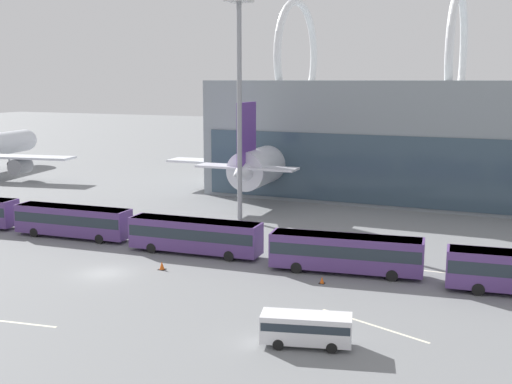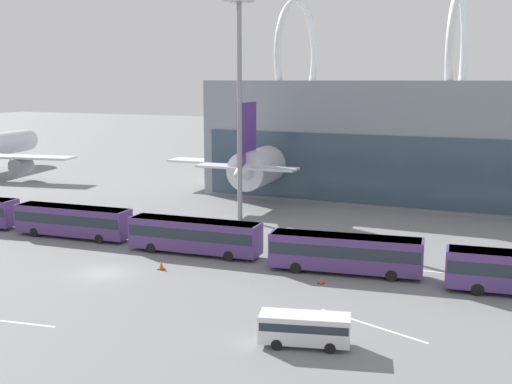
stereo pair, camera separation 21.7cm
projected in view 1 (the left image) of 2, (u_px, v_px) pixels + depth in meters
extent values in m
plane|color=slate|center=(104.00, 273.00, 56.32)|extent=(440.00, 440.00, 0.00)
torus|color=white|center=(297.00, 56.00, 98.19)|extent=(1.10, 17.23, 17.23)
torus|color=white|center=(457.00, 54.00, 88.81)|extent=(1.10, 17.23, 17.23)
sphere|color=silver|center=(26.00, 140.00, 129.59)|extent=(4.22, 4.22, 4.22)
cylinder|color=gray|center=(21.00, 166.00, 107.67)|extent=(3.27, 4.08, 2.64)
cylinder|color=gray|center=(9.00, 155.00, 124.22)|extent=(0.36, 0.36, 3.79)
cylinder|color=black|center=(10.00, 164.00, 124.55)|extent=(0.65, 1.16, 1.10)
cylinder|color=silver|center=(286.00, 157.00, 97.10)|extent=(6.67, 33.64, 5.13)
sphere|color=silver|center=(316.00, 147.00, 112.46)|extent=(5.03, 5.03, 5.03)
cone|color=silver|center=(244.00, 172.00, 81.74)|extent=(5.21, 7.56, 4.87)
cube|color=silver|center=(282.00, 165.00, 95.38)|extent=(36.88, 5.75, 0.35)
cylinder|color=gray|center=(219.00, 171.00, 99.30)|extent=(2.61, 3.14, 2.48)
cylinder|color=gray|center=(349.00, 179.00, 91.98)|extent=(2.61, 3.14, 2.48)
cube|color=#5B338C|center=(247.00, 134.00, 81.66)|extent=(0.66, 5.65, 8.05)
cube|color=silver|center=(247.00, 167.00, 82.40)|extent=(13.47, 3.81, 0.28)
cylinder|color=gray|center=(307.00, 165.00, 107.85)|extent=(0.36, 0.36, 4.10)
cylinder|color=black|center=(307.00, 177.00, 108.20)|extent=(0.50, 1.12, 1.10)
cylinder|color=gray|center=(261.00, 175.00, 96.86)|extent=(0.36, 0.36, 4.10)
cylinder|color=black|center=(261.00, 188.00, 97.21)|extent=(0.50, 1.12, 1.10)
cylinder|color=gray|center=(303.00, 177.00, 94.49)|extent=(0.36, 0.36, 4.10)
cylinder|color=black|center=(303.00, 191.00, 94.84)|extent=(0.50, 1.12, 1.10)
cylinder|color=black|center=(2.00, 222.00, 74.42)|extent=(1.03, 0.43, 1.00)
cube|color=#56387A|center=(73.00, 221.00, 68.73)|extent=(13.44, 3.50, 3.01)
cube|color=#232D38|center=(73.00, 218.00, 68.68)|extent=(13.17, 3.51, 1.05)
cube|color=silver|center=(72.00, 207.00, 68.48)|extent=(13.03, 3.39, 0.12)
cylinder|color=black|center=(113.00, 234.00, 68.71)|extent=(1.02, 0.36, 1.00)
cylinder|color=black|center=(100.00, 239.00, 66.44)|extent=(1.02, 0.36, 1.00)
cylinder|color=black|center=(49.00, 228.00, 71.50)|extent=(1.02, 0.36, 1.00)
cylinder|color=black|center=(34.00, 233.00, 69.23)|extent=(1.02, 0.36, 1.00)
cube|color=#56387A|center=(195.00, 235.00, 62.30)|extent=(13.43, 3.45, 3.01)
cube|color=#232D38|center=(195.00, 232.00, 62.24)|extent=(13.17, 3.46, 1.05)
cube|color=silver|center=(195.00, 221.00, 62.05)|extent=(13.03, 3.35, 0.12)
cylinder|color=black|center=(239.00, 250.00, 62.26)|extent=(1.02, 0.36, 1.00)
cylinder|color=black|center=(229.00, 256.00, 59.99)|extent=(1.02, 0.36, 1.00)
cylinder|color=black|center=(164.00, 242.00, 65.08)|extent=(1.02, 0.36, 1.00)
cylinder|color=black|center=(152.00, 248.00, 62.81)|extent=(1.02, 0.36, 1.00)
cube|color=#56387A|center=(346.00, 252.00, 56.05)|extent=(13.53, 4.40, 3.01)
cube|color=#232D38|center=(346.00, 249.00, 56.00)|extent=(13.27, 4.39, 1.05)
cube|color=silver|center=(346.00, 236.00, 55.80)|extent=(13.12, 4.26, 0.12)
cylinder|color=black|center=(394.00, 268.00, 56.32)|extent=(1.03, 0.43, 1.00)
cylinder|color=black|center=(392.00, 276.00, 54.00)|extent=(1.03, 0.43, 1.00)
cylinder|color=black|center=(302.00, 260.00, 58.58)|extent=(1.03, 0.43, 1.00)
cylinder|color=black|center=(296.00, 268.00, 56.26)|extent=(1.03, 0.43, 1.00)
cylinder|color=black|center=(477.00, 280.00, 52.75)|extent=(1.03, 0.41, 1.00)
cylinder|color=black|center=(478.00, 289.00, 50.44)|extent=(1.03, 0.41, 1.00)
cube|color=silver|center=(306.00, 328.00, 40.78)|extent=(6.07, 3.35, 1.80)
cube|color=#232D38|center=(306.00, 324.00, 40.73)|extent=(5.91, 3.32, 0.54)
cylinder|color=black|center=(278.00, 345.00, 40.30)|extent=(0.73, 0.39, 0.70)
cylinder|color=black|center=(282.00, 333.00, 42.07)|extent=(0.73, 0.39, 0.70)
cylinder|color=black|center=(332.00, 348.00, 39.78)|extent=(0.73, 0.39, 0.70)
cylinder|color=black|center=(333.00, 337.00, 41.55)|extent=(0.73, 0.39, 0.70)
cylinder|color=gray|center=(239.00, 114.00, 75.75)|extent=(0.58, 0.58, 25.66)
cube|color=silver|center=(417.00, 270.00, 57.39)|extent=(6.84, 0.47, 0.01)
cube|color=silver|center=(373.00, 325.00, 44.41)|extent=(8.33, 3.39, 0.01)
cube|color=silver|center=(319.00, 262.00, 59.81)|extent=(9.67, 0.68, 0.01)
cube|color=black|center=(162.00, 269.00, 57.44)|extent=(0.62, 0.62, 0.02)
cone|color=#EA5914|center=(162.00, 265.00, 57.38)|extent=(0.46, 0.46, 0.71)
cube|color=black|center=(322.00, 283.00, 53.53)|extent=(0.49, 0.49, 0.02)
cone|color=#EA5914|center=(322.00, 280.00, 53.48)|extent=(0.36, 0.36, 0.55)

